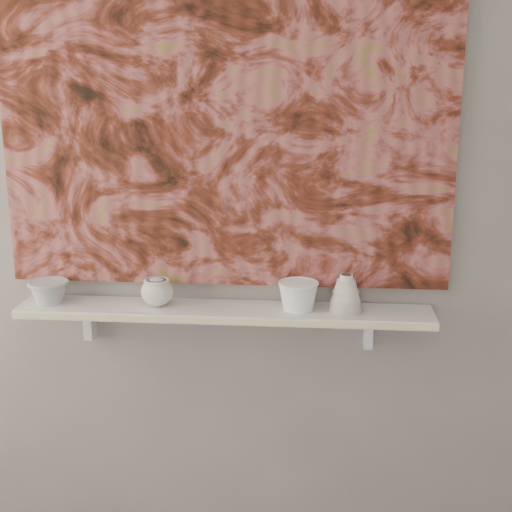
# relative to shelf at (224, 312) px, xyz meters

# --- Properties ---
(wall_back) EXTENTS (3.60, 0.00, 3.60)m
(wall_back) POSITION_rel_shelf_xyz_m (0.00, 0.09, 0.44)
(wall_back) COLOR slate
(wall_back) RESTS_ON floor
(shelf) EXTENTS (1.40, 0.18, 0.03)m
(shelf) POSITION_rel_shelf_xyz_m (0.00, 0.00, 0.00)
(shelf) COLOR silver
(shelf) RESTS_ON wall_back
(shelf_stripe) EXTENTS (1.40, 0.01, 0.02)m
(shelf_stripe) POSITION_rel_shelf_xyz_m (0.00, -0.09, 0.00)
(shelf_stripe) COLOR beige
(shelf_stripe) RESTS_ON shelf
(bracket_left) EXTENTS (0.03, 0.06, 0.12)m
(bracket_left) POSITION_rel_shelf_xyz_m (-0.49, 0.06, -0.07)
(bracket_left) COLOR silver
(bracket_left) RESTS_ON wall_back
(bracket_right) EXTENTS (0.03, 0.06, 0.12)m
(bracket_right) POSITION_rel_shelf_xyz_m (0.49, 0.06, -0.07)
(bracket_right) COLOR silver
(bracket_right) RESTS_ON wall_back
(painting) EXTENTS (1.50, 0.02, 1.10)m
(painting) POSITION_rel_shelf_xyz_m (0.00, 0.08, 0.62)
(painting) COLOR maroon
(painting) RESTS_ON wall_back
(house_motif) EXTENTS (0.09, 0.00, 0.08)m
(house_motif) POSITION_rel_shelf_xyz_m (0.45, 0.07, 0.32)
(house_motif) COLOR black
(house_motif) RESTS_ON painting
(bowl_grey) EXTENTS (0.17, 0.17, 0.08)m
(bowl_grey) POSITION_rel_shelf_xyz_m (-0.60, 0.00, 0.06)
(bowl_grey) COLOR #9D9D9B
(bowl_grey) RESTS_ON shelf
(cup_cream) EXTENTS (0.11, 0.11, 0.10)m
(cup_cream) POSITION_rel_shelf_xyz_m (-0.23, 0.00, 0.06)
(cup_cream) COLOR beige
(cup_cream) RESTS_ON shelf
(bell_vessel) EXTENTS (0.14, 0.14, 0.13)m
(bell_vessel) POSITION_rel_shelf_xyz_m (0.41, 0.00, 0.08)
(bell_vessel) COLOR silver
(bell_vessel) RESTS_ON shelf
(bowl_white) EXTENTS (0.16, 0.16, 0.10)m
(bowl_white) POSITION_rel_shelf_xyz_m (0.25, 0.00, 0.06)
(bowl_white) COLOR white
(bowl_white) RESTS_ON shelf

